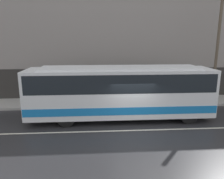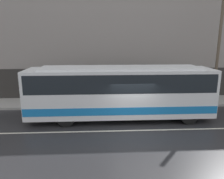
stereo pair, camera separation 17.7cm
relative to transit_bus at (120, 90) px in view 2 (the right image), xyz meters
The scene contains 6 objects.
ground_plane 2.71m from the transit_bus, 72.00° to the right, with size 60.00×60.00×0.00m, color #262628.
sidewalk 3.94m from the transit_bus, 80.01° to the left, with size 60.00×2.69×0.18m.
building_facade 5.88m from the transit_bus, 82.97° to the left, with size 60.00×0.35×10.32m.
lane_stripe 2.71m from the transit_bus, 72.00° to the right, with size 54.00×0.14×0.01m.
transit_bus is the anchor object (origin of this frame).
utility_pole_near 8.31m from the transit_bus, 19.55° to the left, with size 0.21×0.21×8.87m.
Camera 2 is at (-1.83, -11.13, 4.92)m, focal length 35.00 mm.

